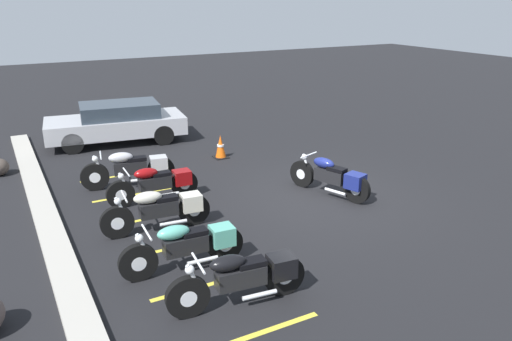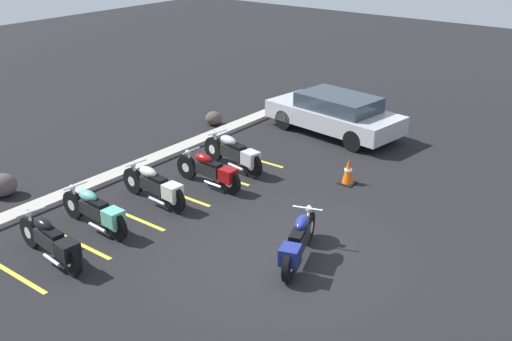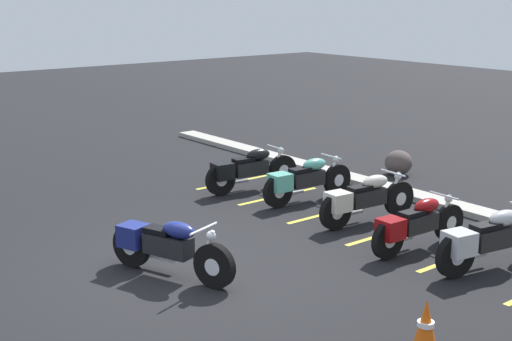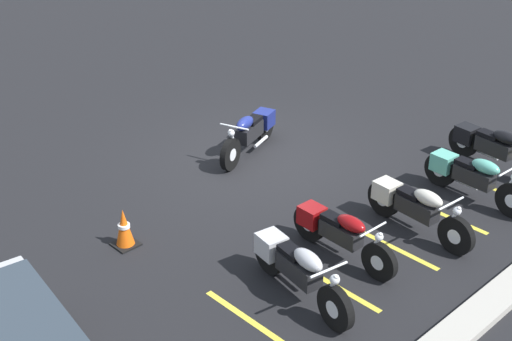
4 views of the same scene
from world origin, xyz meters
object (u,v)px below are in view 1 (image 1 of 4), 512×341
(motorcycle_navy_featured, at_px, (332,177))
(parked_bike_3, at_px, (158,183))
(parked_bike_4, at_px, (133,168))
(parked_bike_0, at_px, (245,277))
(parked_bike_2, at_px, (162,209))
(parked_bike_1, at_px, (189,245))
(traffic_cone, at_px, (221,147))
(car_silver, at_px, (117,122))

(motorcycle_navy_featured, distance_m, parked_bike_3, 4.10)
(parked_bike_3, relative_size, parked_bike_4, 0.94)
(parked_bike_0, height_order, parked_bike_2, parked_bike_0)
(parked_bike_1, bearing_deg, parked_bike_2, -89.54)
(parked_bike_0, distance_m, parked_bike_1, 1.43)
(parked_bike_4, bearing_deg, motorcycle_navy_featured, 154.25)
(parked_bike_1, height_order, parked_bike_2, parked_bike_2)
(parked_bike_2, bearing_deg, motorcycle_navy_featured, -176.84)
(parked_bike_0, xyz_separation_m, parked_bike_3, (4.60, -0.10, -0.02))
(parked_bike_1, distance_m, traffic_cone, 6.35)
(motorcycle_navy_featured, xyz_separation_m, car_silver, (7.03, 3.36, 0.21))
(parked_bike_3, bearing_deg, car_silver, -92.36)
(motorcycle_navy_featured, relative_size, parked_bike_2, 0.97)
(parked_bike_1, xyz_separation_m, parked_bike_2, (1.70, -0.07, 0.00))
(parked_bike_1, distance_m, parked_bike_4, 4.46)
(parked_bike_0, relative_size, parked_bike_2, 1.01)
(parked_bike_3, relative_size, traffic_cone, 3.11)
(parked_bike_4, height_order, car_silver, car_silver)
(parked_bike_2, relative_size, parked_bike_4, 0.97)
(parked_bike_0, height_order, parked_bike_1, parked_bike_0)
(car_silver, bearing_deg, parked_bike_3, 93.45)
(car_silver, xyz_separation_m, traffic_cone, (-3.08, -2.25, -0.36))
(parked_bike_3, distance_m, car_silver, 5.42)
(motorcycle_navy_featured, distance_m, traffic_cone, 4.11)
(parked_bike_1, distance_m, car_silver, 8.66)
(motorcycle_navy_featured, xyz_separation_m, parked_bike_1, (-1.58, 4.23, -0.00))
(parked_bike_4, bearing_deg, car_silver, -88.58)
(parked_bike_4, xyz_separation_m, car_silver, (4.17, -0.63, 0.20))
(parked_bike_1, bearing_deg, traffic_cone, -116.50)
(parked_bike_4, bearing_deg, parked_bike_2, 96.51)
(parked_bike_2, xyz_separation_m, parked_bike_3, (1.52, -0.40, -0.02))
(parked_bike_4, distance_m, car_silver, 4.22)
(car_silver, bearing_deg, parked_bike_2, 91.10)
(parked_bike_4, relative_size, traffic_cone, 3.33)
(parked_bike_0, distance_m, parked_bike_4, 5.84)
(parked_bike_1, xyz_separation_m, traffic_cone, (5.53, -3.12, -0.14))
(parked_bike_4, bearing_deg, traffic_cone, -149.42)
(parked_bike_2, xyz_separation_m, parked_bike_4, (2.75, -0.17, 0.02))
(traffic_cone, bearing_deg, parked_bike_0, 158.33)
(parked_bike_1, bearing_deg, parked_bike_0, 107.66)
(motorcycle_navy_featured, xyz_separation_m, parked_bike_0, (-2.97, 3.86, 0.00))
(motorcycle_navy_featured, bearing_deg, parked_bike_2, 69.09)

